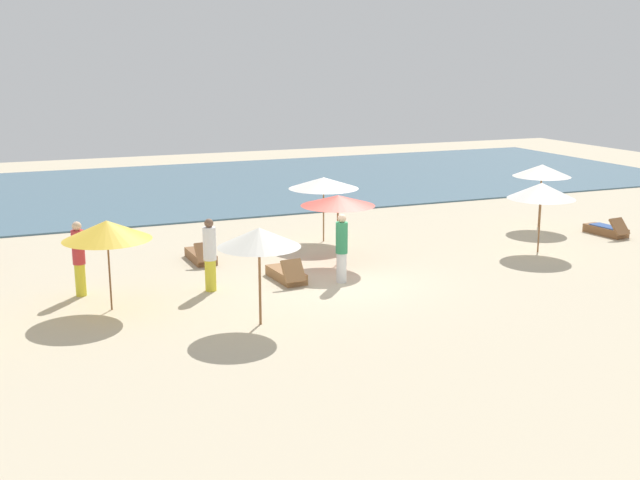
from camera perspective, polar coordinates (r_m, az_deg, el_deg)
The scene contains 14 objects.
ground_plane at distance 21.25m, azimuth 1.52°, elevation -2.94°, with size 60.00×60.00×0.00m, color beige.
ocean_water at distance 37.07m, azimuth -9.23°, elevation 3.87°, with size 48.00×16.00×0.06m, color #476B7F.
umbrella_0 at distance 28.63m, azimuth 15.92°, elevation 4.90°, with size 2.02×2.02×2.25m.
umbrella_1 at distance 22.42m, azimuth 1.32°, elevation 2.91°, with size 2.16×2.16×2.06m.
umbrella_2 at distance 24.82m, azimuth 15.89°, elevation 3.48°, with size 2.07×2.07×2.18m.
umbrella_4 at distance 18.94m, azimuth -15.32°, elevation 0.70°, with size 2.09×2.09×2.19m.
umbrella_5 at distance 17.27m, azimuth -4.48°, elevation 0.19°, with size 1.87×1.87×2.24m.
umbrella_6 at distance 25.37m, azimuth 0.27°, elevation 4.19°, with size 2.29×2.29×2.13m.
lounger_0 at distance 28.35m, azimuth 20.24°, elevation 0.69°, with size 0.77×1.74×0.69m.
lounger_1 at distance 23.42m, azimuth -8.68°, elevation -1.15°, with size 0.64×1.71×0.68m.
lounger_2 at distance 21.17m, azimuth -2.44°, elevation -2.53°, with size 0.72×1.70×0.72m.
person_1 at distance 20.52m, azimuth -17.22°, elevation -1.25°, with size 0.41×0.41×1.92m.
person_2 at distance 20.81m, azimuth 1.59°, elevation -0.57°, with size 0.38×0.38×1.87m.
person_3 at distance 20.23m, azimuth -8.06°, elevation -1.04°, with size 0.46×0.46×1.91m.
Camera 1 is at (-8.32, -18.65, 5.87)m, focal length 43.77 mm.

